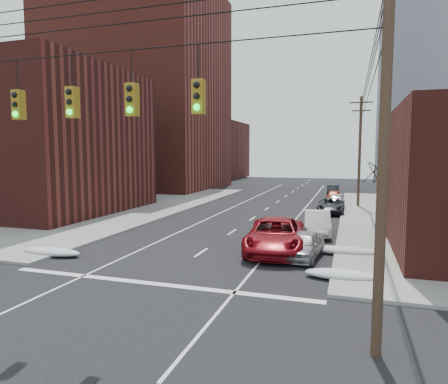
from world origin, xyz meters
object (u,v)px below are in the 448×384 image
Objects in this scene: lot_car_c at (34,206)px; lot_car_d at (88,195)px; red_pickup at (276,235)px; parked_car_f at (333,190)px; lot_car_a at (59,210)px; parked_car_d at (336,202)px; parked_car_e at (334,196)px; parked_car_c at (331,206)px; parked_car_b at (317,223)px; lot_car_b at (112,200)px; parked_car_a at (304,245)px.

lot_car_c is 1.13× the size of lot_car_d.
red_pickup is 28.49m from lot_car_d.
red_pickup is at bearing -96.12° from parked_car_f.
lot_car_a is (-19.08, 5.49, -0.14)m from red_pickup.
red_pickup reaches higher than parked_car_d.
parked_car_e is at bearing -85.91° from lot_car_d.
red_pickup is 24.82m from parked_car_e.
parked_car_d is at bearing -43.92° from lot_car_a.
parked_car_b is at bearing -93.55° from parked_car_c.
lot_car_b is 1.07× the size of lot_car_d.
lot_car_d is at bearing -156.89° from parked_car_e.
red_pickup is 1.48× the size of lot_car_b.
parked_car_c is 3.62m from parked_car_d.
parked_car_a is at bearing -88.02° from lot_car_c.
parked_car_a is at bearing -34.09° from red_pickup.
parked_car_c is (0.59, 16.42, -0.01)m from parked_car_a.
parked_car_d is at bearing 76.63° from red_pickup.
parked_car_d is 0.95× the size of lot_car_b.
lot_car_d reaches higher than lot_car_b.
parked_car_d is 1.16× the size of parked_car_e.
red_pickup reaches higher than lot_car_a.
parked_car_d is 22.12m from lot_car_b.
red_pickup is 1.59× the size of parked_car_f.
parked_car_f is at bearing -24.99° from lot_car_b.
lot_car_d is at bearing 38.39° from lot_car_a.
parked_car_a is at bearing -100.68° from lot_car_b.
parked_car_a is (1.64, -0.89, -0.23)m from red_pickup.
lot_car_d is at bearing -152.21° from parked_car_f.
parked_car_e is at bearing -34.73° from lot_car_c.
red_pickup reaches higher than parked_car_f.
parked_car_b is (1.82, 5.53, -0.14)m from red_pickup.
parked_car_a is 0.98× the size of parked_car_f.
parked_car_a is 0.86× the size of parked_car_b.
parked_car_b is 20.90m from lot_car_a.
parked_car_a is at bearing -138.27° from lot_car_d.
parked_car_f is (-0.48, 15.31, -0.00)m from parked_car_c.
red_pickup reaches higher than parked_car_c.
lot_car_a is 6.89m from lot_car_b.
lot_car_a reaches higher than parked_car_c.
red_pickup is at bearing -87.13° from lot_car_c.
lot_car_a is (-20.83, -25.35, 0.09)m from parked_car_f.
parked_car_c is at bearing 76.04° from red_pickup.
parked_car_c is 9.19m from parked_car_e.
lot_car_b is 0.95× the size of lot_car_c.
parked_car_e is 28.62m from lot_car_a.
parked_car_a is at bearing -93.32° from parked_car_d.
lot_car_d is at bearing 140.71° from red_pickup.
lot_car_d reaches higher than parked_car_e.
lot_car_a is 0.91× the size of lot_car_d.
parked_car_e is (-0.43, 5.59, 0.01)m from parked_car_d.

